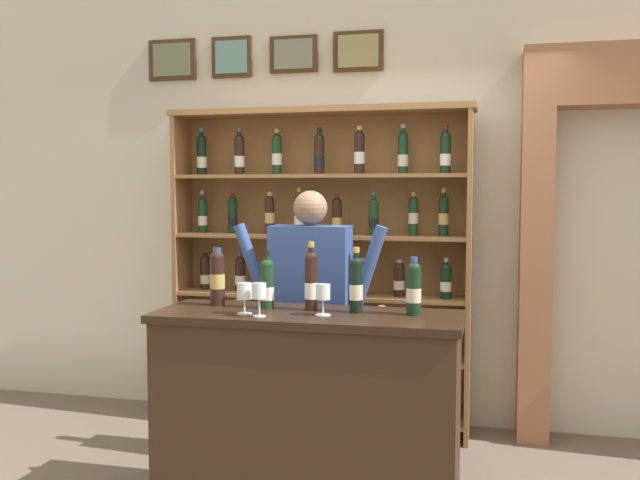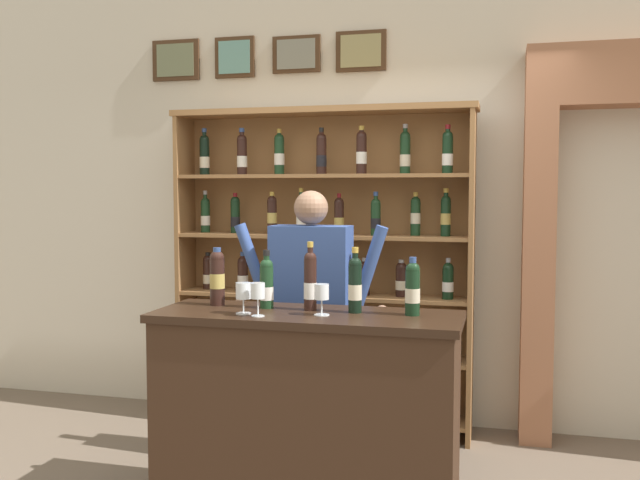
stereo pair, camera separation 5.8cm
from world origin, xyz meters
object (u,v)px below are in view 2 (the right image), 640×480
object	(u,v)px
shopkeeper	(311,298)
wine_glass_left	(243,292)
tasting_counter	(307,415)
tasting_bottle_vin_santo	(217,276)
wine_shelf	(322,260)
tasting_bottle_riserva	(355,284)
wine_glass_right	(322,294)
tasting_bottle_grappa	(413,288)
tasting_bottle_prosecco	(267,283)
wine_glass_spare	(258,293)
tasting_bottle_chianti	(310,280)

from	to	relation	value
shopkeeper	wine_glass_left	bearing A→B (deg)	-101.94
tasting_counter	tasting_bottle_vin_santo	distance (m)	0.85
wine_shelf	tasting_bottle_riserva	size ratio (longest dim) A/B	6.72
wine_glass_right	tasting_counter	bearing A→B (deg)	149.85
shopkeeper	wine_glass_right	xyz separation A→B (m)	(0.23, -0.65, 0.13)
tasting_bottle_riserva	tasting_bottle_grappa	distance (m)	0.29
wine_glass_left	tasting_bottle_prosecco	bearing A→B (deg)	73.84
tasting_bottle_riserva	wine_glass_spare	size ratio (longest dim) A/B	2.00
tasting_bottle_riserva	wine_glass_right	distance (m)	0.19
wine_shelf	wine_glass_right	xyz separation A→B (m)	(0.35, -1.38, -0.02)
tasting_bottle_chianti	wine_glass_left	bearing A→B (deg)	-146.85
tasting_bottle_prosecco	tasting_counter	bearing A→B (deg)	-19.02
tasting_counter	tasting_bottle_vin_santo	world-z (taller)	tasting_bottle_vin_santo
shopkeeper	tasting_bottle_vin_santo	world-z (taller)	shopkeeper
shopkeeper	wine_glass_spare	size ratio (longest dim) A/B	10.05
tasting_bottle_vin_santo	wine_glass_right	xyz separation A→B (m)	(0.61, -0.16, -0.05)
tasting_counter	wine_glass_spare	size ratio (longest dim) A/B	9.37
tasting_bottle_prosecco	wine_glass_spare	xyz separation A→B (m)	(0.04, -0.24, -0.02)
tasting_bottle_prosecco	tasting_bottle_chianti	xyz separation A→B (m)	(0.23, -0.00, 0.02)
tasting_bottle_grappa	wine_glass_right	world-z (taller)	tasting_bottle_grappa
tasting_bottle_vin_santo	tasting_bottle_prosecco	size ratio (longest dim) A/B	1.02
wine_glass_left	wine_glass_right	xyz separation A→B (m)	(0.38, 0.06, -0.00)
tasting_bottle_vin_santo	tasting_bottle_chianti	bearing A→B (deg)	-2.90
tasting_counter	tasting_bottle_prosecco	size ratio (longest dim) A/B	5.10
tasting_bottle_grappa	wine_shelf	bearing A→B (deg)	121.50
tasting_bottle_vin_santo	tasting_bottle_grappa	xyz separation A→B (m)	(1.03, -0.04, -0.02)
tasting_bottle_riserva	wine_glass_right	size ratio (longest dim) A/B	2.13
tasting_bottle_riserva	wine_shelf	bearing A→B (deg)	111.26
shopkeeper	tasting_bottle_riserva	world-z (taller)	shopkeeper
tasting_bottle_prosecco	tasting_bottle_chianti	world-z (taller)	tasting_bottle_chianti
wine_shelf	wine_glass_left	world-z (taller)	wine_shelf
tasting_bottle_vin_santo	tasting_counter	bearing A→B (deg)	-11.45
tasting_bottle_vin_santo	wine_glass_spare	size ratio (longest dim) A/B	1.87
tasting_bottle_chianti	shopkeeper	bearing A→B (deg)	104.95
wine_glass_left	wine_glass_spare	distance (m)	0.11
tasting_bottle_chianti	tasting_bottle_grappa	bearing A→B (deg)	-1.90
tasting_counter	tasting_bottle_prosecco	bearing A→B (deg)	160.98
tasting_counter	wine_glass_spare	world-z (taller)	wine_glass_spare
wine_glass_right	shopkeeper	bearing A→B (deg)	109.63
wine_shelf	tasting_counter	size ratio (longest dim) A/B	1.43
tasting_bottle_riserva	tasting_bottle_grappa	size ratio (longest dim) A/B	1.15
shopkeeper	tasting_bottle_chianti	world-z (taller)	shopkeeper
wine_glass_right	wine_glass_spare	distance (m)	0.31
wine_shelf	tasting_counter	bearing A→B (deg)	-78.93
tasting_bottle_chianti	tasting_bottle_prosecco	bearing A→B (deg)	179.43
wine_shelf	tasting_bottle_vin_santo	bearing A→B (deg)	-101.84
wine_glass_spare	tasting_bottle_chianti	bearing A→B (deg)	50.62
wine_shelf	tasting_counter	world-z (taller)	wine_shelf
tasting_bottle_prosecco	wine_glass_left	size ratio (longest dim) A/B	1.94
wine_shelf	tasting_bottle_riserva	distance (m)	1.36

